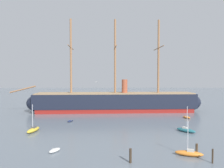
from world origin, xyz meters
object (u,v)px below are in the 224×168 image
seagull_in_flight (96,82)px  dinghy_alongside_bow (70,121)px  motorboat_far_right (190,110)px  mooring_piling_nearest (197,150)px  dinghy_foreground_left (55,150)px  mooring_piling_left_pair (130,156)px  sailboat_mid_right (186,130)px  dinghy_alongside_stern (187,117)px  sailboat_mid_left (33,130)px  mooring_piling_right_pair (213,156)px  motorboat_far_left (39,109)px  tall_ship (115,102)px  sailboat_foreground_right (189,153)px

seagull_in_flight → dinghy_alongside_bow: bearing=124.0°
motorboat_far_right → mooring_piling_nearest: mooring_piling_nearest is taller
dinghy_foreground_left → mooring_piling_left_pair: bearing=-21.1°
sailboat_mid_right → dinghy_alongside_bow: sailboat_mid_right is taller
dinghy_alongside_stern → motorboat_far_right: bearing=65.3°
sailboat_mid_left → seagull_in_flight: 18.64m
dinghy_alongside_stern → mooring_piling_nearest: (-9.63, -30.86, 0.68)m
dinghy_foreground_left → seagull_in_flight: bearing=61.4°
sailboat_mid_right → mooring_piling_left_pair: (-14.79, -17.43, 0.58)m
mooring_piling_nearest → mooring_piling_right_pair: mooring_piling_right_pair is taller
sailboat_mid_left → mooring_piling_right_pair: size_ratio=2.95×
dinghy_alongside_stern → mooring_piling_right_pair: 34.91m
dinghy_foreground_left → mooring_piling_left_pair: mooring_piling_left_pair is taller
motorboat_far_right → sailboat_mid_left: bearing=-150.0°
dinghy_foreground_left → dinghy_alongside_stern: bearing=40.5°
mooring_piling_nearest → motorboat_far_right: bearing=70.5°
dinghy_alongside_stern → mooring_piling_left_pair: mooring_piling_left_pair is taller
mooring_piling_nearest → sailboat_mid_left: bearing=153.9°
dinghy_alongside_stern → motorboat_far_left: 53.27m
dinghy_alongside_bow → mooring_piling_right_pair: size_ratio=1.08×
motorboat_far_right → mooring_piling_left_pair: (-26.40, -45.59, 0.66)m
sailboat_mid_right → mooring_piling_nearest: size_ratio=2.98×
dinghy_alongside_stern → seagull_in_flight: seagull_in_flight is taller
sailboat_mid_left → seagull_in_flight: (14.86, -1.34, 11.18)m
sailboat_mid_right → mooring_piling_right_pair: size_ratio=2.75×
dinghy_alongside_bow → mooring_piling_left_pair: 32.30m
dinghy_alongside_stern → motorboat_far_left: bearing=161.5°
sailboat_mid_left → tall_ship: bearing=54.2°
dinghy_foreground_left → motorboat_far_right: 56.40m
tall_ship → mooring_piling_left_pair: tall_ship is taller
sailboat_foreground_right → mooring_piling_left_pair: 10.28m
dinghy_foreground_left → dinghy_alongside_bow: size_ratio=1.11×
mooring_piling_nearest → seagull_in_flight: size_ratio=2.24×
dinghy_foreground_left → sailboat_mid_left: bearing=121.6°
dinghy_alongside_bow → mooring_piling_right_pair: mooring_piling_right_pair is taller
tall_ship → motorboat_far_left: 29.38m
sailboat_foreground_right → dinghy_alongside_stern: bearing=70.6°
motorboat_far_right → dinghy_foreground_left: bearing=-133.8°
sailboat_mid_right → dinghy_alongside_bow: size_ratio=2.54×
motorboat_far_left → mooring_piling_left_pair: size_ratio=1.68×
motorboat_far_left → seagull_in_flight: size_ratio=4.06×
dinghy_alongside_stern → mooring_piling_nearest: 32.33m
sailboat_mid_right → motorboat_far_right: 30.46m
sailboat_foreground_right → mooring_piling_nearest: (1.24, -0.01, 0.52)m
mooring_piling_nearest → mooring_piling_left_pair: (-11.17, -2.58, 0.07)m
mooring_piling_nearest → mooring_piling_right_pair: size_ratio=0.92×
dinghy_alongside_bow → motorboat_far_right: size_ratio=0.75×
mooring_piling_left_pair → sailboat_mid_right: bearing=49.7°
tall_ship → dinghy_foreground_left: (-11.80, -41.22, -3.34)m
dinghy_foreground_left → seagull_in_flight: size_ratio=2.91×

